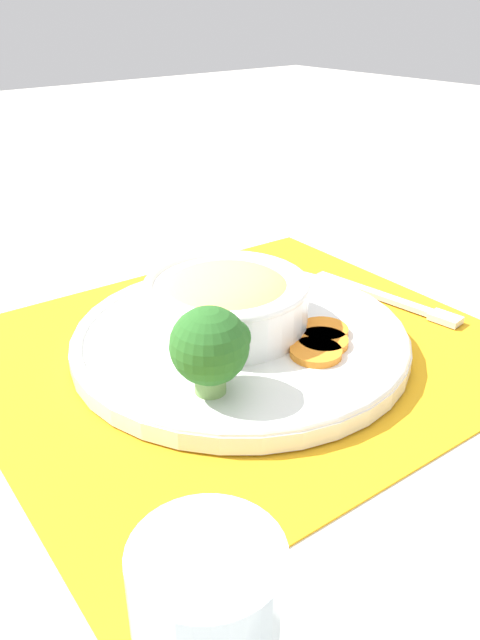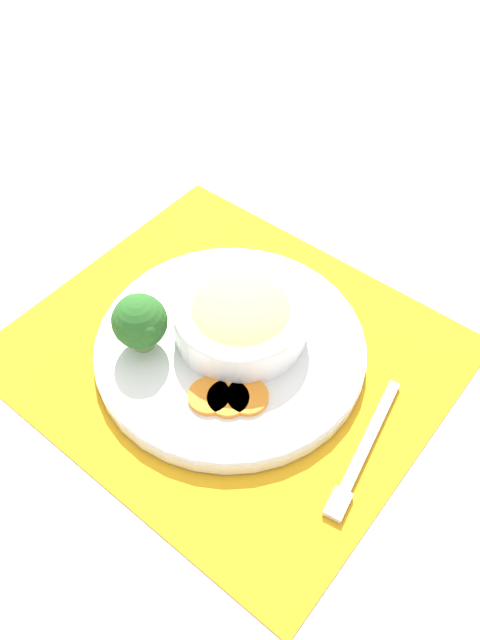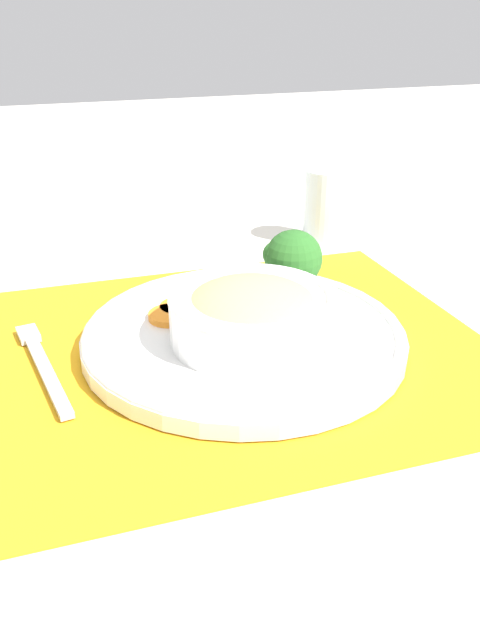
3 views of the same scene
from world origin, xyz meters
name	(u,v)px [view 3 (image 3 of 3)]	position (x,y,z in m)	size (l,w,h in m)	color
ground_plane	(244,347)	(0.00, 0.00, 0.00)	(4.00, 4.00, 0.00)	beige
placemat	(244,345)	(0.00, 0.00, 0.00)	(0.51, 0.46, 0.00)	orange
plate	(244,334)	(0.00, 0.00, 0.02)	(0.32, 0.32, 0.02)	white
bowl	(253,312)	(0.00, -0.02, 0.05)	(0.16, 0.16, 0.06)	white
broccoli_floret	(293,259)	(0.08, 0.06, 0.06)	(0.06, 0.06, 0.08)	#759E51
carrot_slice_near	(196,301)	(-0.03, 0.08, 0.02)	(0.05, 0.05, 0.01)	orange
carrot_slice_middle	(182,308)	(-0.05, 0.07, 0.02)	(0.05, 0.05, 0.01)	orange
carrot_slice_far	(171,315)	(-0.06, 0.05, 0.02)	(0.05, 0.05, 0.01)	orange
water_glass	(327,211)	(0.23, 0.26, 0.05)	(0.07, 0.07, 0.11)	silver
fork	(40,358)	(-0.20, 0.04, 0.01)	(0.04, 0.18, 0.01)	silver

